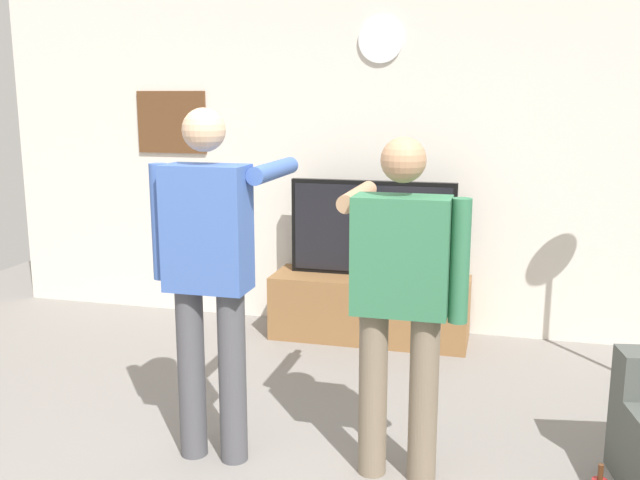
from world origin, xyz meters
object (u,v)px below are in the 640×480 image
at_px(television, 372,229).
at_px(person_standing_nearer_couch, 401,289).
at_px(wall_clock, 381,40).
at_px(person_standing_nearer_lamp, 209,266).
at_px(framed_picture, 172,122).
at_px(tv_stand, 370,307).

xyz_separation_m(television, person_standing_nearer_couch, (0.51, -2.00, 0.10)).
xyz_separation_m(wall_clock, person_standing_nearer_lamp, (-0.43, -2.31, -1.24)).
height_order(television, person_standing_nearer_lamp, person_standing_nearer_lamp).
bearing_deg(person_standing_nearer_couch, television, 104.32).
height_order(person_standing_nearer_lamp, person_standing_nearer_couch, person_standing_nearer_lamp).
bearing_deg(television, person_standing_nearer_couch, -75.68).
xyz_separation_m(wall_clock, framed_picture, (-1.75, 0.00, -0.63)).
distance_m(television, wall_clock, 1.42).
distance_m(person_standing_nearer_lamp, person_standing_nearer_couch, 0.95).
bearing_deg(person_standing_nearer_lamp, tv_stand, 77.85).
relative_size(person_standing_nearer_lamp, person_standing_nearer_couch, 1.08).
distance_m(tv_stand, person_standing_nearer_couch, 2.14).
relative_size(framed_picture, person_standing_nearer_couch, 0.37).
distance_m(television, person_standing_nearer_lamp, 2.11).
distance_m(wall_clock, person_standing_nearer_lamp, 2.65).
bearing_deg(wall_clock, television, -90.00).
xyz_separation_m(television, framed_picture, (-1.75, 0.25, 0.77)).
distance_m(tv_stand, television, 0.61).
height_order(tv_stand, person_standing_nearer_lamp, person_standing_nearer_lamp).
bearing_deg(framed_picture, television, -8.08).
relative_size(wall_clock, person_standing_nearer_couch, 0.20).
distance_m(framed_picture, person_standing_nearer_couch, 3.27).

